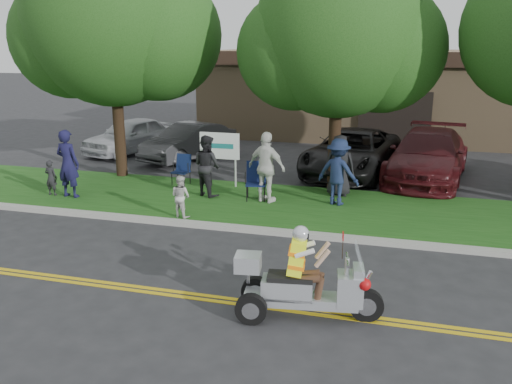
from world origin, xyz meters
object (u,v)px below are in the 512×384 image
(parked_car_right, at_px, (428,156))
(parked_car_far_left, at_px, (131,136))
(lawn_chair_a, at_px, (182,167))
(parked_car_left, at_px, (189,142))
(lawn_chair_b, at_px, (256,178))
(spectator_adult_left, at_px, (68,164))
(spectator_adult_mid, at_px, (207,166))
(parked_car_mid, at_px, (352,152))
(trike_scooter, at_px, (302,286))
(spectator_adult_right, at_px, (267,167))

(parked_car_right, bearing_deg, parked_car_far_left, -178.87)
(lawn_chair_a, xyz_separation_m, parked_car_left, (-1.40, 3.91, 0.06))
(lawn_chair_b, distance_m, parked_car_far_left, 8.73)
(spectator_adult_left, relative_size, parked_car_right, 0.35)
(spectator_adult_mid, xyz_separation_m, parked_car_far_left, (-5.39, 5.49, -0.27))
(spectator_adult_left, height_order, parked_car_mid, spectator_adult_left)
(lawn_chair_a, height_order, parked_car_mid, parked_car_mid)
(parked_car_far_left, bearing_deg, parked_car_right, 10.03)
(lawn_chair_b, xyz_separation_m, parked_car_right, (4.70, 3.99, 0.11))
(spectator_adult_mid, distance_m, parked_car_right, 7.36)
(trike_scooter, relative_size, spectator_adult_mid, 1.39)
(lawn_chair_a, height_order, parked_car_left, parked_car_left)
(spectator_adult_left, distance_m, parked_car_far_left, 6.90)
(lawn_chair_a, bearing_deg, spectator_adult_right, -16.89)
(lawn_chair_a, xyz_separation_m, parked_car_mid, (4.89, 3.17, 0.13))
(spectator_adult_left, relative_size, spectator_adult_mid, 1.11)
(spectator_adult_right, bearing_deg, parked_car_left, -30.28)
(lawn_chair_b, bearing_deg, spectator_adult_right, -45.37)
(lawn_chair_a, relative_size, parked_car_right, 0.17)
(parked_car_right, bearing_deg, lawn_chair_b, -131.42)
(trike_scooter, relative_size, parked_car_right, 0.44)
(lawn_chair_a, xyz_separation_m, parked_car_far_left, (-4.18, 4.46, 0.09))
(lawn_chair_a, bearing_deg, parked_car_mid, 37.91)
(lawn_chair_b, height_order, parked_car_far_left, parked_car_far_left)
(spectator_adult_mid, relative_size, parked_car_far_left, 0.42)
(lawn_chair_b, bearing_deg, spectator_adult_mid, 169.25)
(parked_car_mid, bearing_deg, parked_car_left, -177.55)
(parked_car_left, bearing_deg, spectator_adult_mid, -42.44)
(lawn_chair_a, distance_m, parked_car_far_left, 6.11)
(trike_scooter, height_order, parked_car_far_left, trike_scooter)
(spectator_adult_left, xyz_separation_m, parked_car_right, (9.88, 5.24, -0.26))
(spectator_adult_mid, height_order, spectator_adult_right, spectator_adult_right)
(spectator_adult_right, height_order, parked_car_far_left, spectator_adult_right)
(trike_scooter, relative_size, parked_car_mid, 0.45)
(parked_car_left, bearing_deg, lawn_chair_b, -30.63)
(trike_scooter, height_order, spectator_adult_mid, spectator_adult_mid)
(parked_car_far_left, bearing_deg, spectator_adult_mid, -28.33)
(spectator_adult_mid, bearing_deg, parked_car_far_left, -16.71)
(trike_scooter, relative_size, lawn_chair_a, 2.62)
(trike_scooter, xyz_separation_m, spectator_adult_mid, (-3.96, 6.17, 0.43))
(spectator_adult_left, height_order, spectator_adult_mid, spectator_adult_left)
(spectator_adult_mid, bearing_deg, parked_car_left, -33.28)
(parked_car_right, bearing_deg, spectator_adult_mid, -138.42)
(spectator_adult_mid, height_order, parked_car_far_left, spectator_adult_mid)
(spectator_adult_left, distance_m, parked_car_mid, 9.17)
(lawn_chair_a, xyz_separation_m, parked_car_right, (7.36, 3.01, 0.18))
(spectator_adult_left, bearing_deg, lawn_chair_b, -161.23)
(spectator_adult_right, distance_m, parked_car_mid, 4.77)
(parked_car_mid, xyz_separation_m, parked_car_right, (2.48, -0.16, 0.05))
(parked_car_mid, bearing_deg, spectator_adult_left, -134.78)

